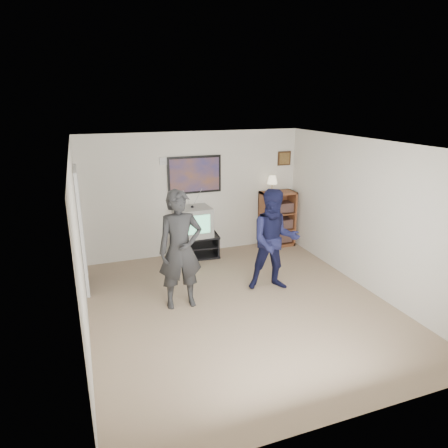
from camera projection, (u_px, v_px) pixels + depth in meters
room_shell at (233, 224)px, 6.16m from camera, size 4.51×5.00×2.51m
media_stand at (195, 246)px, 8.13m from camera, size 0.96×0.59×0.46m
crt_television at (193, 222)px, 7.96m from camera, size 0.72×0.62×0.59m
bookshelf at (277, 219)px, 8.67m from camera, size 0.73×0.42×1.20m
table_lamp at (272, 184)px, 8.44m from camera, size 0.22×0.22×0.35m
person_tall at (180, 250)px, 6.01m from camera, size 0.69×0.47×1.85m
person_short at (274, 240)px, 6.59m from camera, size 0.98×0.85×1.73m
controller_left at (175, 232)px, 6.18m from camera, size 0.07×0.12×0.03m
controller_right at (270, 221)px, 6.70m from camera, size 0.04×0.13×0.04m
poster at (195, 175)px, 7.95m from camera, size 1.10×0.03×0.75m
air_vent at (167, 161)px, 7.69m from camera, size 0.28×0.02×0.14m
small_picture at (284, 158)px, 8.54m from camera, size 0.30×0.03×0.30m
doorway at (81, 231)px, 6.63m from camera, size 0.03×0.85×2.00m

